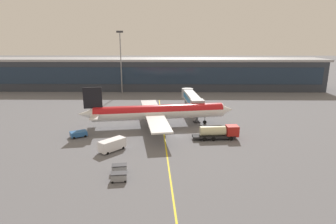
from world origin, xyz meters
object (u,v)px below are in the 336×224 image
Objects in this scene: main_airliner at (158,112)px; baggage_cart_1 at (119,168)px; lavatory_truck at (112,145)px; fuel_tanker at (219,132)px; baggage_cart_0 at (119,177)px; pushback_tug at (79,134)px.

baggage_cart_1 is (-5.68, -27.79, -3.20)m from main_airliner.
baggage_cart_1 is (3.40, -10.02, -0.64)m from lavatory_truck.
fuel_tanker reaches higher than lavatory_truck.
main_airliner is 31.55m from baggage_cart_0.
fuel_tanker reaches higher than baggage_cart_0.
lavatory_truck is 10.60m from baggage_cart_1.
fuel_tanker reaches higher than baggage_cart_1.
fuel_tanker is at bearing 40.85° from baggage_cart_1.
baggage_cart_1 reaches higher than pushback_tug.
baggage_cart_1 is (-0.47, 3.16, 0.00)m from baggage_cart_0.
main_airliner reaches higher than baggage_cart_1.
main_airliner is 9.50× the size of pushback_tug.
lavatory_truck reaches higher than baggage_cart_1.
main_airliner is at bearing 62.93° from lavatory_truck.
main_airliner is at bearing 78.45° from baggage_cart_1.
lavatory_truck is at bearing -162.24° from fuel_tanker.
fuel_tanker is 33.65m from pushback_tug.
baggage_cart_0 is at bearing -81.48° from baggage_cart_1.
baggage_cart_0 is (13.68, -21.94, -0.07)m from pushback_tug.
lavatory_truck is 13.76m from baggage_cart_0.
fuel_tanker is 1.87× the size of lavatory_truck.
baggage_cart_1 is at bearing -54.87° from pushback_tug.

